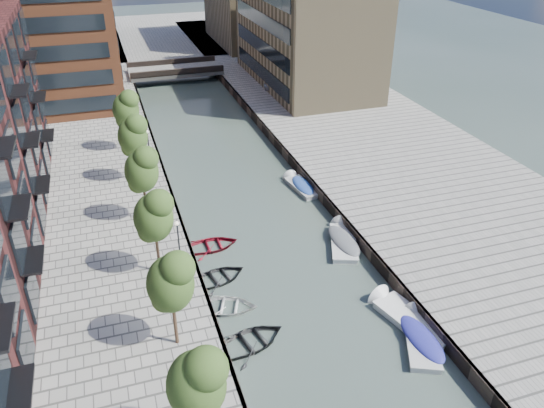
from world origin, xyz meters
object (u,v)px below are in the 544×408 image
tree_1 (196,381)px  motorboat_2 (403,316)px  sloop_2 (211,248)px  tree_3 (153,215)px  motorboat_4 (343,240)px  tree_4 (141,169)px  tree_6 (126,108)px  motorboat_0 (420,336)px  motorboat_3 (300,186)px  bridge (175,70)px  car (274,88)px  tree_5 (132,134)px  sloop_1 (251,344)px  tree_2 (170,280)px  sloop_3 (226,309)px  sloop_4 (218,280)px

tree_1 → motorboat_2: tree_1 is taller
sloop_2 → motorboat_2: (9.62, -11.20, 0.11)m
tree_3 → motorboat_4: tree_3 is taller
tree_4 → tree_6: bearing=90.0°
motorboat_0 → motorboat_3: (0.09, 20.05, -0.02)m
bridge → car: (10.70, -13.13, 0.27)m
bridge → motorboat_4: 46.67m
tree_5 → motorboat_4: bearing=-44.3°
tree_3 → bridge: bearing=79.7°
sloop_1 → motorboat_0: bearing=-119.7°
sloop_2 → motorboat_2: bearing=-142.0°
tree_3 → tree_6: same height
tree_1 → motorboat_3: size_ratio=1.24×
car → motorboat_3: bearing=-108.7°
tree_2 → sloop_3: (3.48, 3.02, -5.31)m
tree_6 → sloop_4: (3.66, -21.95, -5.31)m
sloop_2 → motorboat_4: motorboat_4 is taller
bridge → sloop_4: bearing=-95.8°
sloop_2 → tree_2: bearing=155.2°
tree_6 → tree_3: bearing=-90.0°
motorboat_2 → sloop_1: bearing=175.5°
bridge → sloop_1: bridge is taller
tree_3 → sloop_3: size_ratio=1.48×
motorboat_4 → tree_3: bearing=-177.3°
tree_3 → car: (19.20, 33.87, -3.65)m
tree_1 → motorboat_2: bearing=22.9°
tree_2 → sloop_2: size_ratio=1.45×
motorboat_2 → tree_3: bearing=149.1°
tree_3 → tree_5: 14.00m
sloop_2 → tree_3: bearing=123.7°
bridge → tree_6: bearing=-108.1°
car → tree_4: bearing=-131.5°
tree_2 → sloop_2: (4.08, 9.99, -5.31)m
sloop_3 → car: size_ratio=1.04×
sloop_3 → tree_2: bearing=152.1°
motorboat_3 → sloop_4: bearing=-132.9°
tree_3 → motorboat_0: bearing=-36.4°
bridge → sloop_2: (-4.42, -44.01, -1.39)m
motorboat_0 → car: car is taller
sloop_3 → motorboat_0: bearing=-99.7°
bridge → motorboat_2: bridge is taller
tree_4 → sloop_1: size_ratio=1.38×
sloop_4 → motorboat_3: bearing=-56.9°
tree_3 → sloop_4: bearing=-14.5°
tree_4 → motorboat_4: (13.70, -6.36, -5.09)m
tree_4 → car: bearing=54.5°
tree_6 → sloop_4: size_ratio=1.46×
sloop_2 → sloop_4: size_ratio=1.01×
bridge → sloop_1: (-4.37, -54.46, -1.39)m
tree_2 → tree_5: (0.00, 21.00, 0.00)m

